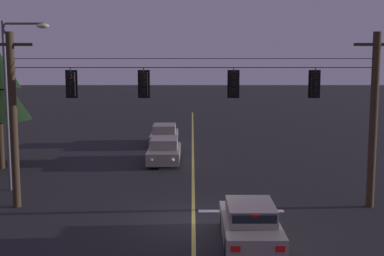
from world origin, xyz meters
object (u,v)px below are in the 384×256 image
(traffic_light_left_inner, at_px, (142,84))
(car_waiting_near_lane, at_px, (249,225))
(street_lamp_corner, at_px, (12,89))
(traffic_light_leftmost, at_px, (69,84))
(traffic_light_centre, at_px, (232,84))
(car_oncoming_lead, at_px, (163,151))
(car_oncoming_trailing, at_px, (163,135))
(traffic_light_right_inner, at_px, (314,84))

(traffic_light_left_inner, xyz_separation_m, car_waiting_near_lane, (3.83, -4.32, -4.36))
(car_waiting_near_lane, relative_size, street_lamp_corner, 0.57)
(traffic_light_leftmost, relative_size, traffic_light_centre, 1.00)
(car_oncoming_lead, xyz_separation_m, street_lamp_corner, (-6.42, -6.42, 3.97))
(traffic_light_leftmost, height_order, car_oncoming_trailing, traffic_light_leftmost)
(car_oncoming_trailing, bearing_deg, traffic_light_left_inner, -90.06)
(traffic_light_left_inner, distance_m, traffic_light_centre, 3.58)
(traffic_light_left_inner, relative_size, car_waiting_near_lane, 0.28)
(traffic_light_centre, height_order, street_lamp_corner, street_lamp_corner)
(traffic_light_left_inner, xyz_separation_m, traffic_light_right_inner, (6.81, 0.00, 0.00))
(car_oncoming_trailing, bearing_deg, car_oncoming_lead, -87.14)
(car_oncoming_lead, bearing_deg, car_waiting_near_lane, -75.47)
(traffic_light_centre, xyz_separation_m, traffic_light_right_inner, (3.23, 0.00, 0.00))
(traffic_light_centre, xyz_separation_m, car_oncoming_lead, (-3.25, 9.21, -4.36))
(traffic_light_right_inner, bearing_deg, car_oncoming_lead, 125.16)
(car_oncoming_lead, height_order, street_lamp_corner, street_lamp_corner)
(traffic_light_left_inner, xyz_separation_m, car_oncoming_trailing, (0.02, 15.32, -4.36))
(car_oncoming_lead, height_order, car_oncoming_trailing, same)
(traffic_light_leftmost, relative_size, traffic_light_left_inner, 1.00)
(traffic_light_left_inner, bearing_deg, car_oncoming_lead, 88.00)
(traffic_light_left_inner, relative_size, traffic_light_right_inner, 1.00)
(street_lamp_corner, bearing_deg, traffic_light_leftmost, -40.98)
(traffic_light_centre, xyz_separation_m, street_lamp_corner, (-9.67, 2.79, -0.39))
(traffic_light_centre, relative_size, car_oncoming_trailing, 0.28)
(traffic_light_centre, distance_m, street_lamp_corner, 10.08)
(traffic_light_leftmost, relative_size, car_waiting_near_lane, 0.28)
(traffic_light_right_inner, bearing_deg, car_waiting_near_lane, -124.61)
(traffic_light_leftmost, height_order, street_lamp_corner, street_lamp_corner)
(car_waiting_near_lane, height_order, car_oncoming_lead, same)
(car_waiting_near_lane, bearing_deg, traffic_light_leftmost, 147.26)
(traffic_light_centre, xyz_separation_m, car_oncoming_trailing, (-3.56, 15.32, -4.36))
(car_waiting_near_lane, distance_m, car_oncoming_lead, 13.97)
(car_oncoming_lead, bearing_deg, car_oncoming_trailing, 92.86)
(traffic_light_leftmost, relative_size, street_lamp_corner, 0.16)
(traffic_light_centre, relative_size, car_oncoming_lead, 0.28)
(traffic_light_right_inner, relative_size, car_oncoming_trailing, 0.28)
(car_oncoming_trailing, bearing_deg, traffic_light_right_inner, -66.09)
(car_oncoming_trailing, xyz_separation_m, street_lamp_corner, (-6.11, -12.53, 3.97))
(car_oncoming_trailing, bearing_deg, street_lamp_corner, -116.02)
(traffic_light_left_inner, distance_m, traffic_light_right_inner, 6.81)
(car_oncoming_trailing, height_order, street_lamp_corner, street_lamp_corner)
(traffic_light_right_inner, distance_m, car_oncoming_lead, 12.08)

